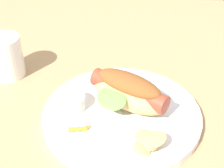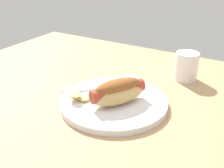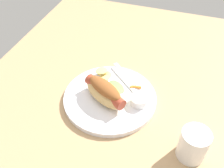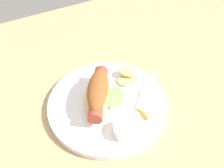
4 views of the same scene
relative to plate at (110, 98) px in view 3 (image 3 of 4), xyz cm
name	(u,v)px [view 3 (image 3 of 4)]	position (x,y,z in cm)	size (l,w,h in cm)	color
ground_plane	(116,101)	(-1.01, 1.67, -1.70)	(120.00, 90.00, 1.80)	tan
plate	(110,98)	(0.00, 0.00, 0.00)	(27.50, 27.50, 1.60)	white
hot_dog	(105,92)	(1.66, -0.91, 3.96)	(12.73, 15.52, 6.30)	tan
sauce_ramekin	(139,100)	(0.04, 8.86, 2.04)	(5.00, 5.00, 2.49)	white
fork	(124,80)	(-7.87, 1.94, 1.00)	(10.78, 12.13, 0.40)	silver
knife	(127,76)	(-10.05, 2.17, 0.98)	(13.57, 1.40, 0.36)	silver
chips_pile	(104,74)	(-7.75, -4.80, 1.85)	(6.66, 6.25, 2.30)	#D8BF69
carrot_garnish	(135,87)	(-5.72, 6.20, 1.20)	(1.72, 3.49, 0.82)	orange
drinking_cup	(193,145)	(11.06, 24.75, 3.50)	(6.93, 6.93, 8.60)	white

